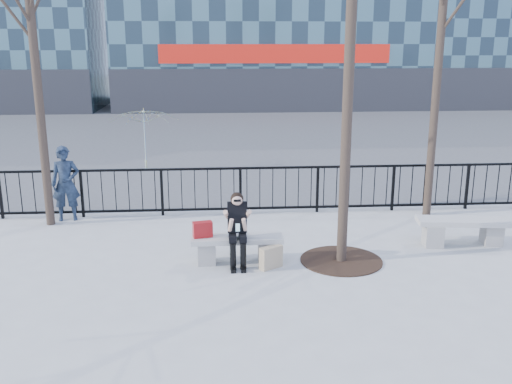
{
  "coord_description": "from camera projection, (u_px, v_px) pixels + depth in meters",
  "views": [
    {
      "loc": [
        -0.37,
        -9.72,
        3.92
      ],
      "look_at": [
        0.4,
        0.8,
        1.1
      ],
      "focal_mm": 40.0,
      "sensor_mm": 36.0,
      "label": 1
    }
  ],
  "objects": [
    {
      "name": "tree_grate",
      "position": [
        341.0,
        260.0,
        10.44
      ],
      "size": [
        1.5,
        1.5,
        0.02
      ],
      "primitive_type": "cylinder",
      "color": "black",
      "rests_on": "ground"
    },
    {
      "name": "handbag",
      "position": [
        203.0,
        229.0,
        10.21
      ],
      "size": [
        0.37,
        0.23,
        0.28
      ],
      "primitive_type": "cube",
      "rotation": [
        0.0,
        0.0,
        0.22
      ],
      "color": "maroon",
      "rests_on": "bench_main"
    },
    {
      "name": "seated_woman",
      "position": [
        237.0,
        230.0,
        10.08
      ],
      "size": [
        0.5,
        0.64,
        1.34
      ],
      "color": "black",
      "rests_on": "ground"
    },
    {
      "name": "street_surface",
      "position": [
        223.0,
        133.0,
        24.85
      ],
      "size": [
        60.0,
        23.0,
        0.01
      ],
      "primitive_type": "cube",
      "color": "#474747",
      "rests_on": "ground"
    },
    {
      "name": "vendor_umbrella",
      "position": [
        144.0,
        140.0,
        17.45
      ],
      "size": [
        2.62,
        2.65,
        1.94
      ],
      "primitive_type": "imported",
      "rotation": [
        0.0,
        0.0,
        -0.28
      ],
      "color": "yellow",
      "rests_on": "ground"
    },
    {
      "name": "shopping_bag",
      "position": [
        271.0,
        257.0,
        10.07
      ],
      "size": [
        0.44,
        0.36,
        0.4
      ],
      "primitive_type": "cube",
      "rotation": [
        0.0,
        0.0,
        0.57
      ],
      "color": "#C2B189",
      "rests_on": "ground"
    },
    {
      "name": "bench_main",
      "position": [
        237.0,
        246.0,
        10.32
      ],
      "size": [
        1.65,
        0.46,
        0.49
      ],
      "color": "gray",
      "rests_on": "ground"
    },
    {
      "name": "railing",
      "position": [
        232.0,
        191.0,
        13.15
      ],
      "size": [
        14.0,
        0.06,
        1.1
      ],
      "color": "black",
      "rests_on": "ground"
    },
    {
      "name": "standing_man",
      "position": [
        66.0,
        184.0,
        12.62
      ],
      "size": [
        0.67,
        0.5,
        1.68
      ],
      "primitive_type": "imported",
      "rotation": [
        0.0,
        0.0,
        0.17
      ],
      "color": "black",
      "rests_on": "ground"
    },
    {
      "name": "bench_second",
      "position": [
        463.0,
        229.0,
        11.2
      ],
      "size": [
        1.79,
        0.5,
        0.53
      ],
      "rotation": [
        0.0,
        0.0,
        -0.12
      ],
      "color": "gray",
      "rests_on": "ground"
    },
    {
      "name": "ground",
      "position": [
        237.0,
        262.0,
        10.4
      ],
      "size": [
        120.0,
        120.0,
        0.0
      ],
      "primitive_type": "plane",
      "color": "#9F9E9A",
      "rests_on": "ground"
    }
  ]
}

